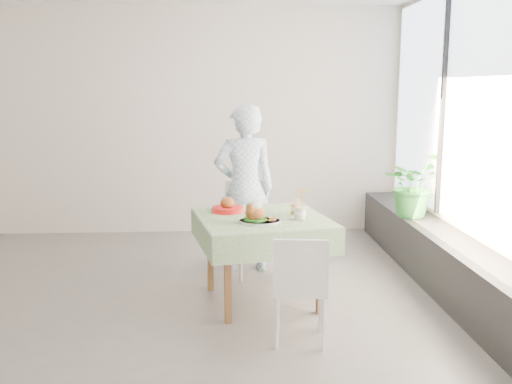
{
  "coord_description": "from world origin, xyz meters",
  "views": [
    {
      "loc": [
        0.79,
        -4.63,
        1.8
      ],
      "look_at": [
        1.07,
        0.07,
        0.95
      ],
      "focal_mm": 40.0,
      "sensor_mm": 36.0,
      "label": 1
    }
  ],
  "objects": [
    {
      "name": "floor",
      "position": [
        0.0,
        0.0,
        0.0
      ],
      "size": [
        6.0,
        6.0,
        0.0
      ],
      "primitive_type": "plane",
      "color": "#5B5957",
      "rests_on": "ground"
    },
    {
      "name": "wall_back",
      "position": [
        0.0,
        2.5,
        1.4
      ],
      "size": [
        6.0,
        0.02,
        2.8
      ],
      "primitive_type": "cube",
      "color": "silver",
      "rests_on": "ground"
    },
    {
      "name": "wall_front",
      "position": [
        0.0,
        -2.5,
        1.4
      ],
      "size": [
        6.0,
        0.02,
        2.8
      ],
      "primitive_type": "cube",
      "color": "silver",
      "rests_on": "ground"
    },
    {
      "name": "wall_right",
      "position": [
        3.0,
        0.0,
        1.4
      ],
      "size": [
        0.02,
        5.0,
        2.8
      ],
      "primitive_type": "cube",
      "color": "silver",
      "rests_on": "ground"
    },
    {
      "name": "window_pane",
      "position": [
        2.97,
        0.0,
        1.65
      ],
      "size": [
        0.01,
        4.8,
        2.18
      ],
      "primitive_type": "cube",
      "color": "#D1E0F9",
      "rests_on": "ground"
    },
    {
      "name": "window_ledge",
      "position": [
        2.8,
        0.0,
        0.25
      ],
      "size": [
        0.4,
        4.8,
        0.5
      ],
      "primitive_type": "cube",
      "color": "black",
      "rests_on": "ground"
    },
    {
      "name": "cafe_table",
      "position": [
        1.12,
        0.02,
        0.46
      ],
      "size": [
        1.23,
        1.23,
        0.74
      ],
      "color": "brown",
      "rests_on": "ground"
    },
    {
      "name": "chair_far",
      "position": [
        1.07,
        0.77,
        0.28
      ],
      "size": [
        0.53,
        0.53,
        0.9
      ],
      "color": "white",
      "rests_on": "ground"
    },
    {
      "name": "chair_near",
      "position": [
        1.33,
        -0.78,
        0.25
      ],
      "size": [
        0.42,
        0.42,
        0.8
      ],
      "color": "white",
      "rests_on": "ground"
    },
    {
      "name": "diner",
      "position": [
        1.0,
        0.87,
        0.83
      ],
      "size": [
        0.66,
        0.49,
        1.66
      ],
      "primitive_type": "imported",
      "rotation": [
        0.0,
        0.0,
        3.3
      ],
      "color": "#8DBCE1",
      "rests_on": "ground"
    },
    {
      "name": "main_dish",
      "position": [
        1.06,
        -0.19,
        0.8
      ],
      "size": [
        0.34,
        0.34,
        0.17
      ],
      "color": "white",
      "rests_on": "cafe_table"
    },
    {
      "name": "juice_cup_orange",
      "position": [
        1.4,
        0.09,
        0.8
      ],
      "size": [
        0.09,
        0.09,
        0.25
      ],
      "color": "white",
      "rests_on": "cafe_table"
    },
    {
      "name": "juice_cup_lemonade",
      "position": [
        1.42,
        -0.09,
        0.81
      ],
      "size": [
        0.1,
        0.1,
        0.28
      ],
      "color": "white",
      "rests_on": "cafe_table"
    },
    {
      "name": "second_dish",
      "position": [
        0.83,
        0.23,
        0.78
      ],
      "size": [
        0.27,
        0.27,
        0.13
      ],
      "color": "red",
      "rests_on": "cafe_table"
    },
    {
      "name": "potted_plant",
      "position": [
        2.73,
        1.03,
        0.83
      ],
      "size": [
        0.79,
        0.78,
        0.66
      ],
      "primitive_type": "imported",
      "rotation": [
        0.0,
        0.0,
        0.71
      ],
      "color": "#267025",
      "rests_on": "window_ledge"
    }
  ]
}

